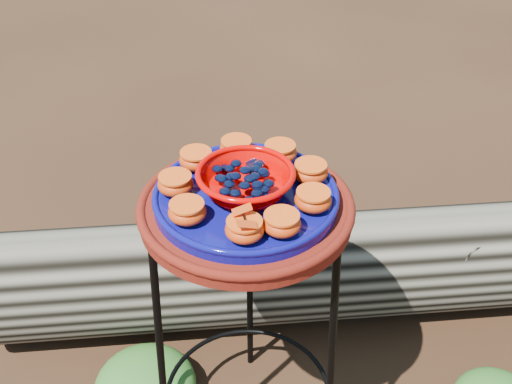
{
  "coord_description": "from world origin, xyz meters",
  "views": [
    {
      "loc": [
        0.03,
        -0.98,
        1.47
      ],
      "look_at": [
        0.02,
        0.0,
        0.76
      ],
      "focal_mm": 45.0,
      "sensor_mm": 36.0,
      "label": 1
    }
  ],
  "objects_px": {
    "plant_stand": "(247,338)",
    "cobalt_plate": "(246,198)",
    "terracotta_saucer": "(246,210)",
    "red_bowl": "(246,182)",
    "driftwood_log": "(289,268)"
  },
  "relations": [
    {
      "from": "driftwood_log",
      "to": "red_bowl",
      "type": "bearing_deg",
      "value": -104.43
    },
    {
      "from": "terracotta_saucer",
      "to": "driftwood_log",
      "type": "bearing_deg",
      "value": 75.57
    },
    {
      "from": "cobalt_plate",
      "to": "red_bowl",
      "type": "relative_size",
      "value": 2.0
    },
    {
      "from": "terracotta_saucer",
      "to": "red_bowl",
      "type": "height_order",
      "value": "red_bowl"
    },
    {
      "from": "terracotta_saucer",
      "to": "driftwood_log",
      "type": "relative_size",
      "value": 0.24
    },
    {
      "from": "red_bowl",
      "to": "terracotta_saucer",
      "type": "bearing_deg",
      "value": 0.0
    },
    {
      "from": "driftwood_log",
      "to": "plant_stand",
      "type": "bearing_deg",
      "value": -104.43
    },
    {
      "from": "terracotta_saucer",
      "to": "red_bowl",
      "type": "xyz_separation_m",
      "value": [
        0.0,
        0.0,
        0.06
      ]
    },
    {
      "from": "cobalt_plate",
      "to": "red_bowl",
      "type": "xyz_separation_m",
      "value": [
        0.0,
        0.0,
        0.04
      ]
    },
    {
      "from": "plant_stand",
      "to": "terracotta_saucer",
      "type": "bearing_deg",
      "value": 0.0
    },
    {
      "from": "plant_stand",
      "to": "red_bowl",
      "type": "bearing_deg",
      "value": 0.0
    },
    {
      "from": "plant_stand",
      "to": "cobalt_plate",
      "type": "bearing_deg",
      "value": 0.0
    },
    {
      "from": "plant_stand",
      "to": "cobalt_plate",
      "type": "distance_m",
      "value": 0.39
    },
    {
      "from": "cobalt_plate",
      "to": "terracotta_saucer",
      "type": "bearing_deg",
      "value": 0.0
    },
    {
      "from": "cobalt_plate",
      "to": "red_bowl",
      "type": "height_order",
      "value": "red_bowl"
    }
  ]
}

